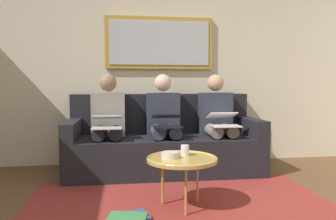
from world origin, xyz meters
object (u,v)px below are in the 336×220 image
object	(u,v)px
cup	(185,150)
laptop_silver	(107,122)
person_right	(108,121)
laptop_black	(167,121)
bowl	(170,155)
magazine_stack	(128,219)
coffee_table	(182,160)
couch	(163,144)
person_middle	(164,120)
person_left	(217,119)
framed_mirror	(160,43)
laptop_white	(224,120)

from	to	relation	value
cup	laptop_silver	xyz separation A→B (m)	(0.69, -0.80, 0.17)
cup	person_right	world-z (taller)	person_right
laptop_black	person_right	bearing A→B (deg)	-21.21
bowl	magazine_stack	distance (m)	0.60
coffee_table	couch	bearing A→B (deg)	-89.67
bowl	laptop_black	size ratio (longest dim) A/B	0.44
laptop_black	person_right	distance (m)	0.69
person_middle	laptop_silver	distance (m)	0.69
person_left	laptop_black	size ratio (longest dim) A/B	3.48
coffee_table	person_left	distance (m)	1.33
framed_mirror	person_left	xyz separation A→B (m)	(-0.64, 0.46, -0.94)
couch	person_middle	world-z (taller)	person_middle
laptop_silver	framed_mirror	bearing A→B (deg)	-132.10
couch	bowl	xyz separation A→B (m)	(0.09, 1.20, 0.13)
laptop_white	magazine_stack	distance (m)	1.68
magazine_stack	cup	bearing A→B (deg)	-145.15
framed_mirror	bowl	world-z (taller)	framed_mirror
framed_mirror	laptop_black	xyz separation A→B (m)	(0.00, 0.71, -0.93)
cup	laptop_black	distance (m)	0.82
coffee_table	framed_mirror	bearing A→B (deg)	-89.75
couch	bowl	distance (m)	1.21
person_middle	magazine_stack	size ratio (longest dim) A/B	3.39
laptop_white	person_middle	world-z (taller)	person_middle
coffee_table	person_middle	distance (m)	1.17
coffee_table	magazine_stack	distance (m)	0.63
framed_mirror	cup	xyz separation A→B (m)	(-0.05, 1.51, -1.09)
couch	laptop_silver	world-z (taller)	couch
bowl	magazine_stack	size ratio (longest dim) A/B	0.43
cup	magazine_stack	distance (m)	0.73
cup	person_right	bearing A→B (deg)	-56.86
bowl	laptop_black	bearing A→B (deg)	-95.69
cup	bowl	bearing A→B (deg)	30.50
bowl	laptop_black	distance (m)	0.91
coffee_table	laptop_silver	size ratio (longest dim) A/B	1.80
laptop_white	bowl	bearing A→B (deg)	50.85
framed_mirror	person_left	bearing A→B (deg)	144.47
person_left	cup	bearing A→B (deg)	60.71
framed_mirror	laptop_silver	xyz separation A→B (m)	(0.64, 0.71, -0.93)
coffee_table	laptop_black	world-z (taller)	laptop_black
laptop_black	laptop_white	bearing A→B (deg)	-179.31
person_left	laptop_black	world-z (taller)	person_left
framed_mirror	bowl	distance (m)	1.94
magazine_stack	person_right	bearing A→B (deg)	-81.67
person_middle	framed_mirror	bearing A→B (deg)	-90.00
bowl	person_middle	size ratio (longest dim) A/B	0.13
couch	laptop_silver	bearing A→B (deg)	26.56
person_left	laptop_white	xyz separation A→B (m)	(-0.00, 0.24, 0.02)
coffee_table	laptop_black	xyz separation A→B (m)	(0.01, -0.90, 0.22)
framed_mirror	laptop_silver	size ratio (longest dim) A/B	4.27
couch	magazine_stack	bearing A→B (deg)	73.37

